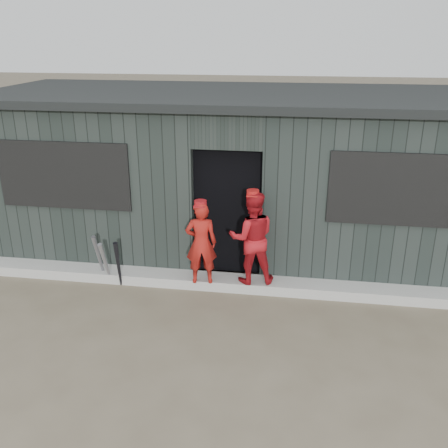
% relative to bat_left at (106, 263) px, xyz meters
% --- Properties ---
extents(ground, '(80.00, 80.00, 0.00)m').
position_rel_bat_left_xyz_m(ground, '(1.72, -1.60, -0.36)').
color(ground, brown).
rests_on(ground, ground).
extents(curb, '(8.00, 0.36, 0.15)m').
position_rel_bat_left_xyz_m(curb, '(1.72, 0.22, -0.29)').
color(curb, '#ABAAA5').
rests_on(curb, ground).
extents(bat_left, '(0.10, 0.30, 0.72)m').
position_rel_bat_left_xyz_m(bat_left, '(0.00, 0.00, 0.00)').
color(bat_left, gray).
rests_on(bat_left, ground).
extents(bat_mid, '(0.13, 0.26, 0.77)m').
position_rel_bat_left_xyz_m(bat_mid, '(-0.14, 0.12, 0.02)').
color(bat_mid, slate).
rests_on(bat_mid, ground).
extents(bat_right, '(0.09, 0.21, 0.74)m').
position_rel_bat_left_xyz_m(bat_right, '(0.20, -0.02, 0.01)').
color(bat_right, black).
rests_on(bat_right, ground).
extents(player_red_left, '(0.48, 0.36, 1.20)m').
position_rel_bat_left_xyz_m(player_red_left, '(1.42, 0.05, 0.39)').
color(player_red_left, '#A61A14').
rests_on(player_red_left, curb).
extents(player_red_right, '(0.74, 0.62, 1.34)m').
position_rel_bat_left_xyz_m(player_red_right, '(2.11, 0.19, 0.46)').
color(player_red_right, '#B0151D').
rests_on(player_red_right, curb).
extents(player_grey_back, '(0.64, 0.49, 1.16)m').
position_rel_bat_left_xyz_m(player_grey_back, '(2.18, 0.81, 0.22)').
color(player_grey_back, '#AAAAAA').
rests_on(player_grey_back, ground).
extents(dugout, '(8.30, 3.30, 2.62)m').
position_rel_bat_left_xyz_m(dugout, '(1.72, 1.90, 0.93)').
color(dugout, black).
rests_on(dugout, ground).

